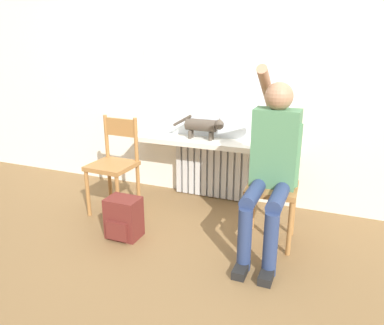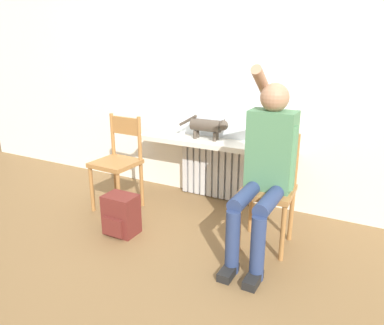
% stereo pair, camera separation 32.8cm
% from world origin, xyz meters
% --- Properties ---
extents(ground_plane, '(12.00, 12.00, 0.00)m').
position_xyz_m(ground_plane, '(0.00, 0.00, 0.00)').
color(ground_plane, brown).
extents(wall_with_window, '(7.00, 0.06, 2.70)m').
position_xyz_m(wall_with_window, '(0.00, 1.23, 1.35)').
color(wall_with_window, white).
rests_on(wall_with_window, ground_plane).
extents(radiator, '(0.78, 0.08, 0.58)m').
position_xyz_m(radiator, '(0.00, 1.15, 0.29)').
color(radiator, silver).
rests_on(radiator, ground_plane).
extents(windowsill, '(1.60, 0.30, 0.05)m').
position_xyz_m(windowsill, '(0.00, 1.05, 0.61)').
color(windowsill, silver).
rests_on(windowsill, radiator).
extents(window_glass, '(1.53, 0.01, 1.09)m').
position_xyz_m(window_glass, '(0.00, 1.20, 1.18)').
color(window_glass, white).
rests_on(window_glass, windowsill).
extents(chair_left, '(0.40, 0.40, 0.89)m').
position_xyz_m(chair_left, '(-0.73, 0.49, 0.47)').
color(chair_left, '#9E6B38').
rests_on(chair_left, ground_plane).
extents(chair_right, '(0.41, 0.41, 0.89)m').
position_xyz_m(chair_right, '(0.73, 0.49, 0.47)').
color(chair_right, '#9E6B38').
rests_on(chair_right, ground_plane).
extents(person, '(0.36, 1.03, 1.40)m').
position_xyz_m(person, '(0.73, 0.37, 0.71)').
color(person, navy).
rests_on(person, ground_plane).
extents(cat, '(0.53, 0.12, 0.24)m').
position_xyz_m(cat, '(-0.07, 1.07, 0.77)').
color(cat, '#4C4238').
rests_on(cat, windowsill).
extents(backpack, '(0.27, 0.23, 0.34)m').
position_xyz_m(backpack, '(-0.39, 0.07, 0.17)').
color(backpack, maroon).
rests_on(backpack, ground_plane).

